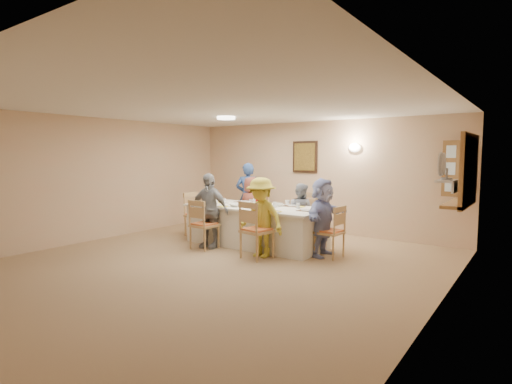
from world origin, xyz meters
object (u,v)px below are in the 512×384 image
Objects in this scene: chair_front_left at (204,224)px; caregiver at (248,197)px; serving_hatch at (469,170)px; dining_table at (256,226)px; chair_front_right at (257,230)px; chair_left_end at (198,214)px; diner_right_end at (323,217)px; diner_back_left at (252,206)px; diner_front_left at (209,211)px; desk_fan at (444,170)px; diner_back_right at (300,213)px; chair_right_end at (329,231)px; condiment_ketchup at (256,199)px; diner_front_right at (261,217)px; chair_back_right at (303,217)px; chair_back_left at (255,212)px.

caregiver is at bearing -76.02° from chair_front_left.
serving_hatch is 3.79m from dining_table.
chair_front_left is 1.20m from chair_front_right.
chair_left_end is 0.70× the size of diner_right_end.
diner_back_left is (-4.11, -0.18, -0.86)m from serving_hatch.
caregiver is (-1.65, 1.95, 0.29)m from chair_front_right.
chair_front_right is at bearing -14.97° from diner_front_left.
desk_fan is 3.19m from diner_back_right.
chair_front_right is 1.10× the size of chair_right_end.
dining_table is at bearing 39.31° from diner_front_left.
condiment_ketchup reaches higher than chair_front_right.
caregiver reaches higher than chair_left_end.
desk_fan is at bearing 80.11° from chair_right_end.
chair_left_end is 0.69× the size of diner_front_right.
chair_front_left is at bearing -129.45° from chair_left_end.
serving_hatch reaches higher than diner_back_left.
chair_back_right is (0.60, 0.80, 0.12)m from dining_table.
chair_back_left is 1.10× the size of chair_front_left.
diner_back_right is 0.76× the size of caregiver.
chair_front_left is at bearing -171.45° from diner_front_right.
chair_back_left is at bearing -179.14° from serving_hatch.
diner_right_end is at bearing 127.20° from caregiver.
chair_back_left is 3.98× the size of condiment_ketchup.
diner_front_left is at bearing -67.59° from chair_right_end.
chair_back_left is at bearing 68.36° from diner_right_end.
chair_left_end is 2.26m from diner_back_right.
serving_hatch is at bearing 148.55° from caregiver.
serving_hatch is at bearing -141.51° from chair_front_right.
chair_front_right is 2.29m from chair_left_end.
chair_right_end is at bearing -156.32° from serving_hatch.
diner_front_right is at bearing -176.09° from desk_fan.
chair_front_right is 1.16m from diner_right_end.
chair_right_end is (3.10, 0.00, -0.02)m from chair_left_end.
chair_back_left is (-4.00, 1.29, -1.04)m from desk_fan.
serving_hatch is 1.11× the size of diner_right_end.
dining_table is (-3.40, 0.49, -1.17)m from desk_fan.
chair_left_end reaches higher than chair_front_left.
dining_table is 2.32× the size of diner_back_right.
diner_back_right is (0.00, -0.12, 0.10)m from chair_back_right.
chair_right_end is (-1.96, -0.86, -1.05)m from serving_hatch.
desk_fan is 1.17× the size of condiment_ketchup.
caregiver is (-2.60, 1.15, 0.33)m from chair_right_end.
diner_front_left is at bearing -135.55° from chair_back_right.
caregiver is (-0.45, 1.95, 0.32)m from chair_front_left.
diner_back_left reaches higher than chair_front_left.
dining_table is 1.45m from diner_right_end.
dining_table is 1.01m from chair_back_right.
desk_fan is at bearing -103.85° from diner_right_end.
diner_front_left is (-4.11, -1.54, -0.80)m from serving_hatch.
chair_left_end is (-4.95, 0.49, -1.08)m from desk_fan.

